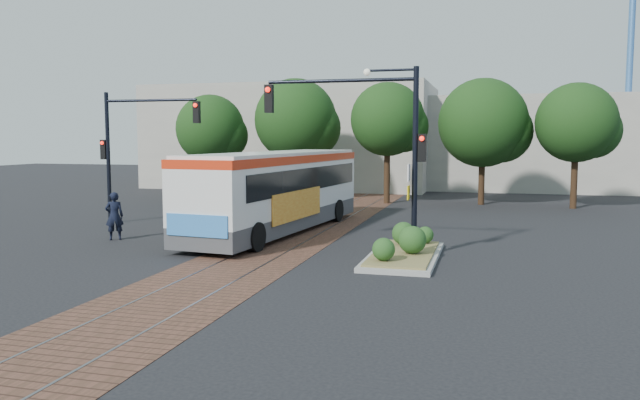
{
  "coord_description": "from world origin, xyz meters",
  "views": [
    {
      "loc": [
        7.44,
        -21.11,
        3.94
      ],
      "look_at": [
        1.29,
        1.45,
        1.6
      ],
      "focal_mm": 35.0,
      "sensor_mm": 36.0,
      "label": 1
    }
  ],
  "objects_px": {
    "signal_pole_main": "(378,131)",
    "officer": "(114,216)",
    "signal_pole_left": "(129,139)",
    "parked_car": "(216,200)",
    "traffic_island": "(405,248)",
    "city_bus": "(278,188)"
  },
  "relations": [
    {
      "from": "signal_pole_main",
      "to": "officer",
      "type": "height_order",
      "value": "signal_pole_main"
    },
    {
      "from": "traffic_island",
      "to": "signal_pole_left",
      "type": "relative_size",
      "value": 0.87
    },
    {
      "from": "signal_pole_left",
      "to": "officer",
      "type": "relative_size",
      "value": 3.22
    },
    {
      "from": "traffic_island",
      "to": "parked_car",
      "type": "relative_size",
      "value": 1.33
    },
    {
      "from": "parked_car",
      "to": "officer",
      "type": "bearing_deg",
      "value": 171.68
    },
    {
      "from": "traffic_island",
      "to": "parked_car",
      "type": "distance_m",
      "value": 15.7
    },
    {
      "from": "city_bus",
      "to": "signal_pole_left",
      "type": "relative_size",
      "value": 2.12
    },
    {
      "from": "traffic_island",
      "to": "officer",
      "type": "relative_size",
      "value": 2.79
    },
    {
      "from": "signal_pole_left",
      "to": "officer",
      "type": "height_order",
      "value": "signal_pole_left"
    },
    {
      "from": "city_bus",
      "to": "officer",
      "type": "relative_size",
      "value": 6.82
    },
    {
      "from": "signal_pole_main",
      "to": "parked_car",
      "type": "distance_m",
      "value": 15.37
    },
    {
      "from": "city_bus",
      "to": "officer",
      "type": "bearing_deg",
      "value": -140.12
    },
    {
      "from": "city_bus",
      "to": "signal_pole_main",
      "type": "height_order",
      "value": "signal_pole_main"
    },
    {
      "from": "traffic_island",
      "to": "parked_car",
      "type": "height_order",
      "value": "parked_car"
    },
    {
      "from": "signal_pole_left",
      "to": "parked_car",
      "type": "distance_m",
      "value": 6.78
    },
    {
      "from": "signal_pole_left",
      "to": "officer",
      "type": "bearing_deg",
      "value": -65.88
    },
    {
      "from": "signal_pole_main",
      "to": "parked_car",
      "type": "height_order",
      "value": "signal_pole_main"
    },
    {
      "from": "traffic_island",
      "to": "city_bus",
      "type": "bearing_deg",
      "value": 143.34
    },
    {
      "from": "signal_pole_main",
      "to": "parked_car",
      "type": "xyz_separation_m",
      "value": [
        -10.63,
        10.51,
        -3.59
      ]
    },
    {
      "from": "city_bus",
      "to": "signal_pole_main",
      "type": "bearing_deg",
      "value": -35.19
    },
    {
      "from": "traffic_island",
      "to": "officer",
      "type": "xyz_separation_m",
      "value": [
        -11.32,
        0.72,
        0.6
      ]
    },
    {
      "from": "traffic_island",
      "to": "signal_pole_main",
      "type": "relative_size",
      "value": 0.87
    }
  ]
}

